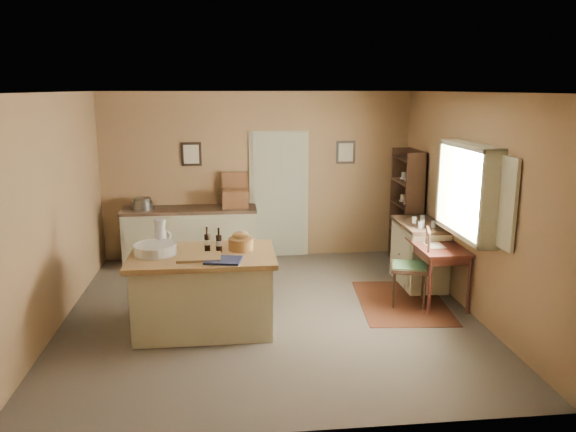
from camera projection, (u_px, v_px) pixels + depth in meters
name	position (u px, v px, depth m)	size (l,w,h in m)	color
ground	(270.00, 313.00, 7.01)	(5.00, 5.00, 0.00)	#63574C
wall_back	(257.00, 176.00, 9.13)	(5.00, 0.10, 2.70)	olive
wall_front	(294.00, 275.00, 4.29)	(5.00, 0.10, 2.70)	olive
wall_left	(52.00, 212.00, 6.45)	(0.10, 5.00, 2.70)	olive
wall_right	(469.00, 203.00, 6.98)	(0.10, 5.00, 2.70)	olive
ceiling	(268.00, 92.00, 6.41)	(5.00, 5.00, 0.00)	silver
door	(279.00, 194.00, 9.21)	(0.97, 0.06, 2.11)	#B5B69C
framed_prints	(270.00, 153.00, 9.05)	(2.82, 0.02, 0.38)	black
window	(471.00, 190.00, 6.73)	(0.25, 1.99, 1.12)	beige
work_island	(203.00, 289.00, 6.48)	(1.65, 1.07, 1.20)	beige
sideboard	(191.00, 234.00, 8.92)	(2.10, 0.60, 1.18)	beige
rug	(402.00, 302.00, 7.36)	(1.10, 1.60, 0.01)	#421E0C
writing_desk	(438.00, 252.00, 7.26)	(0.58, 0.96, 0.82)	#3B1813
desk_chair	(410.00, 267.00, 7.21)	(0.46, 0.46, 0.99)	black
right_cabinet	(419.00, 253.00, 7.97)	(0.57, 1.03, 0.99)	beige
shelving_unit	(409.00, 208.00, 8.83)	(0.31, 0.82, 1.81)	black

